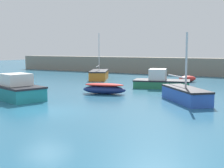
% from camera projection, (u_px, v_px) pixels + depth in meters
% --- Properties ---
extents(ground_plane, '(120.00, 120.00, 0.20)m').
position_uv_depth(ground_plane, '(46.00, 113.00, 17.01)').
color(ground_plane, '#235B7A').
extents(harbor_breakwater, '(52.81, 2.40, 2.21)m').
position_uv_depth(harbor_breakwater, '(183.00, 66.00, 40.58)').
color(harbor_breakwater, gray).
rests_on(harbor_breakwater, ground_plane).
extents(sailboat_short_mast, '(3.59, 5.17, 5.06)m').
position_uv_depth(sailboat_short_mast, '(99.00, 75.00, 34.57)').
color(sailboat_short_mast, orange).
rests_on(sailboat_short_mast, ground_plane).
extents(sailboat_twin_hulled, '(4.11, 4.46, 4.42)m').
position_uv_depth(sailboat_twin_hulled, '(185.00, 94.00, 19.89)').
color(sailboat_twin_hulled, '#2D56B7').
rests_on(sailboat_twin_hulled, ground_plane).
extents(dinghy_near_pier, '(2.04, 2.13, 0.64)m').
position_uv_depth(dinghy_near_pier, '(187.00, 79.00, 31.91)').
color(dinghy_near_pier, red).
rests_on(dinghy_near_pier, ground_plane).
extents(rowboat_with_red_cover, '(3.49, 1.89, 0.81)m').
position_uv_depth(rowboat_with_red_cover, '(104.00, 89.00, 23.43)').
color(rowboat_with_red_cover, navy).
rests_on(rowboat_with_red_cover, ground_plane).
extents(motorboat_with_cabin, '(5.64, 3.75, 1.73)m').
position_uv_depth(motorboat_with_cabin, '(14.00, 89.00, 21.18)').
color(motorboat_with_cabin, teal).
rests_on(motorboat_with_cabin, ground_plane).
extents(cabin_cruiser_white, '(5.16, 3.28, 1.64)m').
position_uv_depth(cabin_cruiser_white, '(161.00, 81.00, 27.09)').
color(cabin_cruiser_white, '#287A4C').
rests_on(cabin_cruiser_white, ground_plane).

